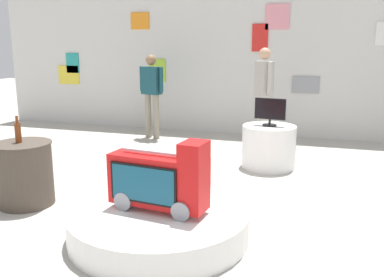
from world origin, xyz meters
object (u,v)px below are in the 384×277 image
Objects in this scene: display_pedestal_center_rear at (269,146)px; shopper_browsing_near_truck at (264,90)px; main_display_pedestal at (159,223)px; tv_on_center_rear at (270,111)px; bottle_on_side_table at (18,132)px; novelty_firetruck_tv at (160,182)px; shopper_browsing_rear at (152,90)px; side_table_round at (25,173)px.

shopper_browsing_near_truck reaches higher than display_pedestal_center_rear.
main_display_pedestal is 3.78× the size of tv_on_center_rear.
bottle_on_side_table is 4.19m from shopper_browsing_near_truck.
display_pedestal_center_rear is at bearing 75.37° from novelty_firetruck_tv.
shopper_browsing_near_truck is at bearing 83.02° from novelty_firetruck_tv.
shopper_browsing_rear is at bearing 88.03° from bottle_on_side_table.
bottle_on_side_table is at bearing 168.85° from main_display_pedestal.
shopper_browsing_near_truck is at bearing 102.68° from tv_on_center_rear.
main_display_pedestal is 2.03m from bottle_on_side_table.
main_display_pedestal is 1.87m from side_table_round.
tv_on_center_rear reaches higher than novelty_firetruck_tv.
main_display_pedestal is 2.84m from display_pedestal_center_rear.
bottle_on_side_table is at bearing 168.68° from novelty_firetruck_tv.
main_display_pedestal is at bearing -11.39° from side_table_round.
shopper_browsing_near_truck reaches higher than main_display_pedestal.
main_display_pedestal is 2.92m from tv_on_center_rear.
display_pedestal_center_rear is (0.74, 2.74, 0.18)m from main_display_pedestal.
side_table_round is 4.22m from shopper_browsing_near_truck.
main_display_pedestal is at bearing -67.14° from shopper_browsing_rear.
novelty_firetruck_tv is 0.56× the size of shopper_browsing_near_truck.
shopper_browsing_rear is at bearing 88.65° from side_table_round.
display_pedestal_center_rear is at bearing 42.89° from side_table_round.
side_table_round is 3.79m from shopper_browsing_rear.
side_table_round is at bearing -137.16° from tv_on_center_rear.
tv_on_center_rear is at bearing 42.39° from bottle_on_side_table.
main_display_pedestal is 0.44m from novelty_firetruck_tv.
novelty_firetruck_tv is 2.85m from display_pedestal_center_rear.
shopper_browsing_rear is (-1.75, 4.12, 0.39)m from novelty_firetruck_tv.
bottle_on_side_table is (-2.60, -2.37, 0.00)m from tv_on_center_rear.
tv_on_center_rear is 0.28× the size of shopper_browsing_rear.
shopper_browsing_near_truck is at bearing 55.90° from bottle_on_side_table.
display_pedestal_center_rear is at bearing 74.98° from main_display_pedestal.
tv_on_center_rear reaches higher than side_table_round.
novelty_firetruck_tv is 1.94m from bottle_on_side_table.
novelty_firetruck_tv is at bearing -27.61° from main_display_pedestal.
main_display_pedestal is at bearing -11.15° from bottle_on_side_table.
display_pedestal_center_rear is 3.56m from bottle_on_side_table.
side_table_round reaches higher than display_pedestal_center_rear.
main_display_pedestal is at bearing -105.05° from tv_on_center_rear.
novelty_firetruck_tv is 3.90m from shopper_browsing_near_truck.
novelty_firetruck_tv is 4.49m from shopper_browsing_rear.
novelty_firetruck_tv is 2.85m from tv_on_center_rear.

